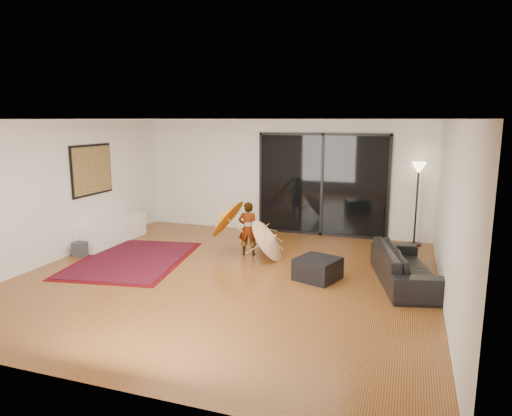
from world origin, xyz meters
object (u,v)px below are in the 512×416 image
at_px(sofa, 406,266).
at_px(child, 248,229).
at_px(ottoman, 318,269).
at_px(media_console, 113,231).

xyz_separation_m(sofa, child, (-3.04, 0.70, 0.24)).
distance_m(sofa, ottoman, 1.45).
xyz_separation_m(media_console, child, (3.16, 0.10, 0.28)).
xyz_separation_m(media_console, sofa, (6.20, -0.61, 0.04)).
bearing_deg(sofa, ottoman, 87.04).
height_order(ottoman, child, child).
distance_m(ottoman, child, 1.92).
height_order(sofa, ottoman, sofa).
bearing_deg(ottoman, sofa, 10.87).
bearing_deg(ottoman, child, 148.86).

